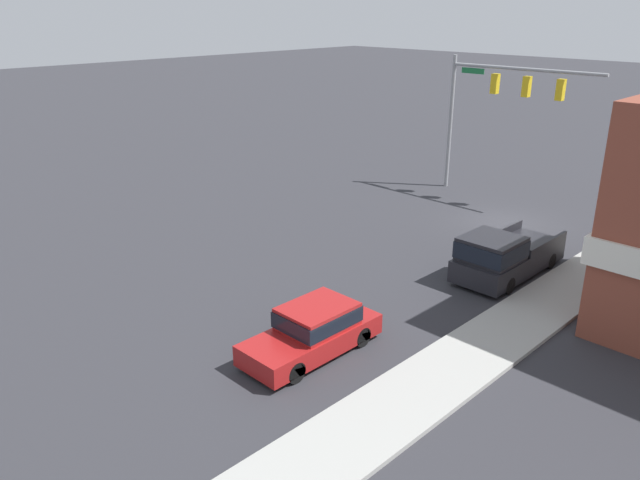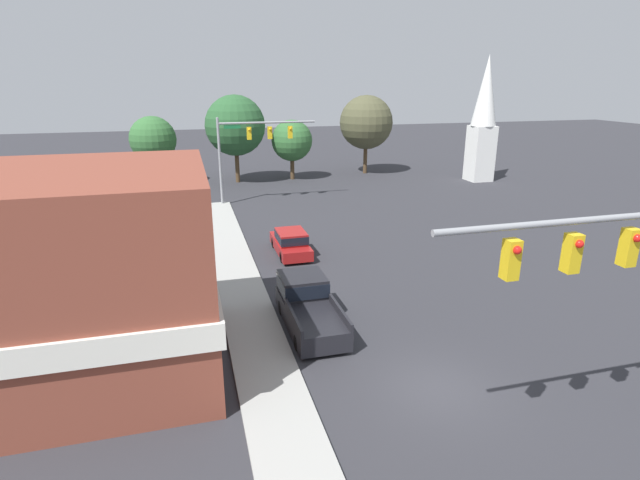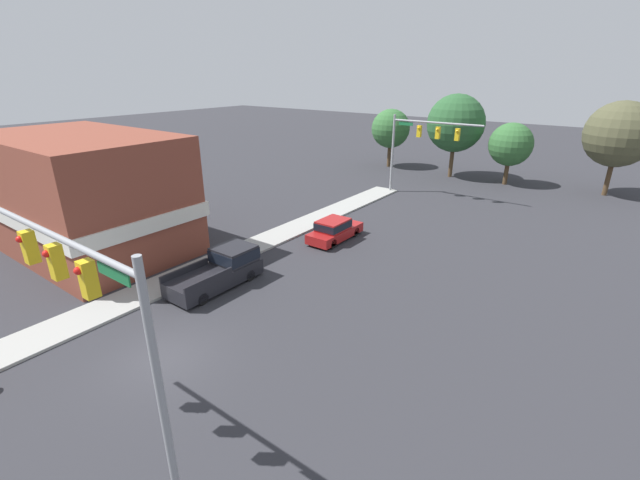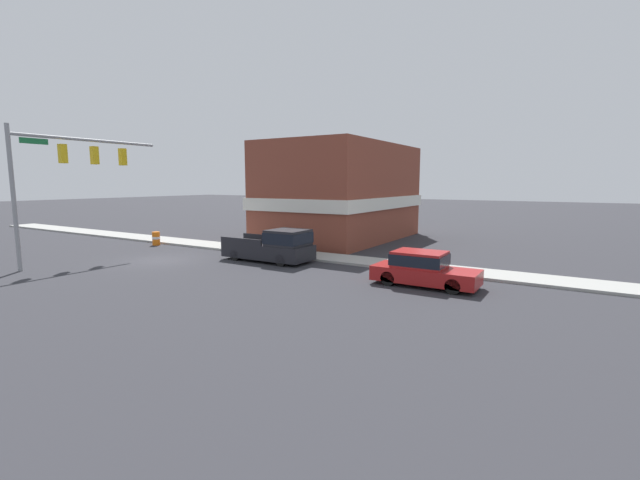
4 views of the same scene
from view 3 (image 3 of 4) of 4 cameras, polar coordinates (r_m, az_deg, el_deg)
The scene contains 11 objects.
ground_plane at distance 19.81m, azimuth -20.10°, elevation -14.60°, with size 200.00×200.00×0.00m, color #2D2D33.
sidewalk_curb at distance 24.19m, azimuth -27.80°, elevation -8.72°, with size 2.40×60.00×0.14m.
near_signal_assembly at distance 13.20m, azimuth -28.53°, elevation -6.55°, with size 8.62×0.49×7.57m.
far_signal_assembly at distance 41.42m, azimuth 13.33°, elevation 13.15°, with size 8.46×0.49×7.45m.
car_lead at distance 30.30m, azimuth 1.91°, elevation 1.43°, with size 1.84×4.66×1.55m.
pickup_truck_parked at distance 24.69m, azimuth -12.90°, elevation -3.67°, with size 2.13×5.47×1.94m.
corner_brick_building at distance 32.01m, azimuth -28.86°, elevation 5.30°, with size 14.14×8.68×7.62m.
backdrop_tree_left_far at distance 54.62m, azimuth 9.40°, elevation 14.44°, with size 4.65×4.65×6.99m.
backdrop_tree_left_mid at distance 50.50m, azimuth 17.64°, elevation 14.61°, with size 6.19×6.19×9.02m.
backdrop_tree_center at distance 49.16m, azimuth 24.09°, elevation 11.54°, with size 4.39×4.39×6.39m.
backdrop_tree_right_mid at distance 49.13m, azimuth 35.04°, elevation 11.46°, with size 6.02×6.02×8.81m.
Camera 3 is at (14.19, -7.97, 11.29)m, focal length 24.00 mm.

